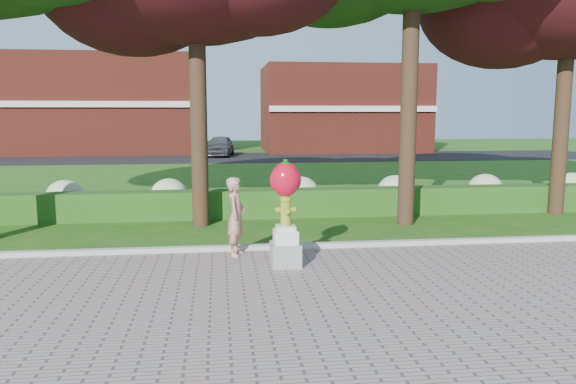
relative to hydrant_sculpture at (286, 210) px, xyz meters
name	(u,v)px	position (x,y,z in m)	size (l,w,h in m)	color
ground	(311,294)	(0.23, -1.65, -1.15)	(100.00, 100.00, 0.00)	#1E5214
curb	(289,247)	(0.23, 1.35, -1.07)	(40.00, 0.18, 0.15)	#ADADA5
lawn_hedge	(272,203)	(0.23, 5.35, -0.75)	(24.00, 0.70, 0.80)	#184012
hydrangea_row	(287,193)	(0.80, 6.35, -0.60)	(20.10, 1.10, 0.99)	beige
street	(242,158)	(0.23, 26.35, -1.14)	(50.00, 8.00, 0.02)	black
building_left	(101,105)	(-9.77, 32.35, 2.35)	(14.00, 8.00, 7.00)	maroon
building_right	(342,109)	(8.23, 32.35, 2.05)	(12.00, 8.00, 6.40)	maroon
hydrant_sculpture	(286,210)	(0.00, 0.00, 0.00)	(0.61, 0.57, 2.09)	gray
woman	(236,216)	(-0.93, 0.95, -0.28)	(0.60, 0.39, 1.65)	tan
parked_car	(220,146)	(-1.17, 27.73, -0.43)	(1.65, 4.10, 1.40)	#44474C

